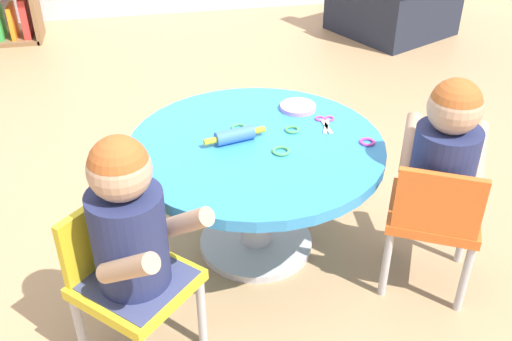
{
  "coord_description": "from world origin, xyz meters",
  "views": [
    {
      "loc": [
        -0.36,
        -1.76,
        1.52
      ],
      "look_at": [
        0.0,
        0.0,
        0.35
      ],
      "focal_mm": 41.41,
      "sensor_mm": 36.0,
      "label": 1
    }
  ],
  "objects_px": {
    "child_chair_left": "(128,278)",
    "craft_scissors": "(325,122)",
    "seated_child_left": "(128,221)",
    "craft_table": "(256,168)",
    "seated_child_right": "(446,153)",
    "rolling_pin": "(235,135)",
    "child_chair_right": "(434,216)"
  },
  "relations": [
    {
      "from": "seated_child_left",
      "to": "rolling_pin",
      "type": "bearing_deg",
      "value": 51.89
    },
    {
      "from": "child_chair_left",
      "to": "rolling_pin",
      "type": "relative_size",
      "value": 2.34
    },
    {
      "from": "craft_table",
      "to": "child_chair_left",
      "type": "distance_m",
      "value": 0.64
    },
    {
      "from": "child_chair_right",
      "to": "rolling_pin",
      "type": "bearing_deg",
      "value": 150.57
    },
    {
      "from": "child_chair_left",
      "to": "craft_scissors",
      "type": "distance_m",
      "value": 0.93
    },
    {
      "from": "child_chair_right",
      "to": "rolling_pin",
      "type": "relative_size",
      "value": 2.34
    },
    {
      "from": "craft_table",
      "to": "child_chair_right",
      "type": "height_order",
      "value": "child_chair_right"
    },
    {
      "from": "child_chair_left",
      "to": "seated_child_right",
      "type": "height_order",
      "value": "seated_child_right"
    },
    {
      "from": "child_chair_left",
      "to": "seated_child_left",
      "type": "xyz_separation_m",
      "value": [
        0.03,
        -0.03,
        0.23
      ]
    },
    {
      "from": "child_chair_left",
      "to": "craft_table",
      "type": "bearing_deg",
      "value": 41.98
    },
    {
      "from": "seated_child_left",
      "to": "seated_child_right",
      "type": "distance_m",
      "value": 1.02
    },
    {
      "from": "child_chair_right",
      "to": "seated_child_right",
      "type": "bearing_deg",
      "value": 62.27
    },
    {
      "from": "seated_child_right",
      "to": "rolling_pin",
      "type": "xyz_separation_m",
      "value": [
        -0.64,
        0.31,
        -0.04
      ]
    },
    {
      "from": "child_chair_left",
      "to": "seated_child_right",
      "type": "xyz_separation_m",
      "value": [
        1.04,
        0.13,
        0.23
      ]
    },
    {
      "from": "craft_table",
      "to": "rolling_pin",
      "type": "relative_size",
      "value": 3.98
    },
    {
      "from": "craft_scissors",
      "to": "craft_table",
      "type": "bearing_deg",
      "value": -161.65
    },
    {
      "from": "craft_table",
      "to": "child_chair_left",
      "type": "relative_size",
      "value": 1.7
    },
    {
      "from": "child_chair_right",
      "to": "seated_child_left",
      "type": "bearing_deg",
      "value": -172.67
    },
    {
      "from": "seated_child_left",
      "to": "seated_child_right",
      "type": "height_order",
      "value": "same"
    },
    {
      "from": "child_chair_left",
      "to": "craft_scissors",
      "type": "relative_size",
      "value": 3.84
    },
    {
      "from": "child_chair_right",
      "to": "seated_child_right",
      "type": "xyz_separation_m",
      "value": [
        0.02,
        0.04,
        0.23
      ]
    },
    {
      "from": "seated_child_left",
      "to": "child_chair_right",
      "type": "xyz_separation_m",
      "value": [
        0.99,
        0.13,
        -0.23
      ]
    },
    {
      "from": "seated_child_left",
      "to": "rolling_pin",
      "type": "distance_m",
      "value": 0.61
    },
    {
      "from": "rolling_pin",
      "to": "seated_child_left",
      "type": "bearing_deg",
      "value": -128.11
    },
    {
      "from": "seated_child_right",
      "to": "rolling_pin",
      "type": "bearing_deg",
      "value": 153.79
    },
    {
      "from": "seated_child_left",
      "to": "rolling_pin",
      "type": "height_order",
      "value": "seated_child_left"
    },
    {
      "from": "child_chair_left",
      "to": "seated_child_left",
      "type": "height_order",
      "value": "seated_child_left"
    },
    {
      "from": "child_chair_left",
      "to": "seated_child_left",
      "type": "relative_size",
      "value": 1.05
    },
    {
      "from": "child_chair_right",
      "to": "rolling_pin",
      "type": "height_order",
      "value": "child_chair_right"
    },
    {
      "from": "seated_child_left",
      "to": "craft_scissors",
      "type": "height_order",
      "value": "seated_child_left"
    },
    {
      "from": "craft_table",
      "to": "child_chair_right",
      "type": "xyz_separation_m",
      "value": [
        0.55,
        -0.33,
        -0.05
      ]
    },
    {
      "from": "seated_child_right",
      "to": "rolling_pin",
      "type": "relative_size",
      "value": 2.23
    }
  ]
}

